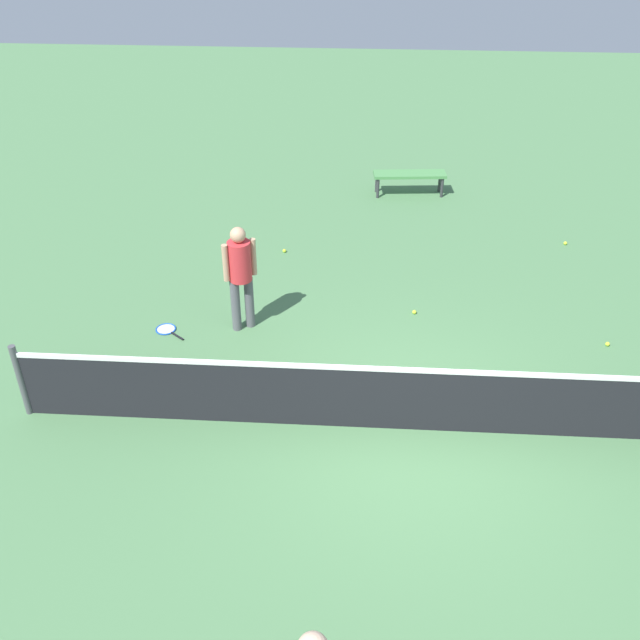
{
  "coord_description": "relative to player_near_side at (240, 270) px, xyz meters",
  "views": [
    {
      "loc": [
        0.72,
        7.09,
        6.33
      ],
      "look_at": [
        1.24,
        -1.09,
        0.9
      ],
      "focal_mm": 41.09,
      "sensor_mm": 36.0,
      "label": 1
    }
  ],
  "objects": [
    {
      "name": "courtside_bench",
      "position": [
        -2.71,
        -5.19,
        -0.59
      ],
      "size": [
        1.53,
        0.53,
        0.48
      ],
      "color": "#4C8C4C",
      "rests_on": "ground_plane"
    },
    {
      "name": "tennis_ball_near_player",
      "position": [
        -0.37,
        -2.45,
        -0.98
      ],
      "size": [
        0.07,
        0.07,
        0.07
      ],
      "primitive_type": "sphere",
      "color": "#C6E033",
      "rests_on": "ground_plane"
    },
    {
      "name": "tennis_ball_by_net",
      "position": [
        -0.86,
        1.03,
        -0.98
      ],
      "size": [
        0.07,
        0.07,
        0.07
      ],
      "primitive_type": "sphere",
      "color": "#C6E033",
      "rests_on": "ground_plane"
    },
    {
      "name": "tennis_ball_stray_left",
      "position": [
        -5.53,
        -3.08,
        -0.98
      ],
      "size": [
        0.07,
        0.07,
        0.07
      ],
      "primitive_type": "sphere",
      "color": "#C6E033",
      "rests_on": "ground_plane"
    },
    {
      "name": "tennis_racket_near_player",
      "position": [
        1.17,
        0.17,
        -1.0
      ],
      "size": [
        0.56,
        0.5,
        0.03
      ],
      "color": "blue",
      "rests_on": "ground_plane"
    },
    {
      "name": "tennis_ball_midcourt",
      "position": [
        -5.47,
        0.15,
        -0.98
      ],
      "size": [
        0.07,
        0.07,
        0.07
      ],
      "primitive_type": "sphere",
      "color": "#C6E033",
      "rests_on": "ground_plane"
    },
    {
      "name": "ground_plane",
      "position": [
        -2.49,
        2.17,
        -1.01
      ],
      "size": [
        40.0,
        40.0,
        0.0
      ],
      "primitive_type": "plane",
      "color": "#4C7A4C"
    },
    {
      "name": "player_near_side",
      "position": [
        0.0,
        0.0,
        0.0
      ],
      "size": [
        0.5,
        0.46,
        1.7
      ],
      "color": "#595960",
      "rests_on": "ground_plane"
    },
    {
      "name": "court_net",
      "position": [
        -2.49,
        2.17,
        -0.51
      ],
      "size": [
        10.09,
        0.09,
        1.07
      ],
      "color": "#4C4C51",
      "rests_on": "ground_plane"
    },
    {
      "name": "tennis_ball_baseline",
      "position": [
        -2.64,
        -0.54,
        -0.98
      ],
      "size": [
        0.07,
        0.07,
        0.07
      ],
      "primitive_type": "sphere",
      "color": "#C6E033",
      "rests_on": "ground_plane"
    }
  ]
}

